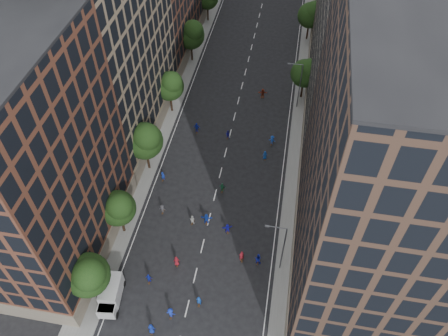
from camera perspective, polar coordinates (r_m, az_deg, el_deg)
name	(u,v)px	position (r m, az deg, el deg)	size (l,w,h in m)	color
ground	(234,118)	(77.09, 1.32, 6.51)	(240.00, 240.00, 0.00)	black
sidewalk_left	(178,85)	(84.85, -6.01, 10.75)	(4.00, 105.00, 0.15)	slate
sidewalk_right	(305,99)	(82.41, 10.54, 8.86)	(4.00, 105.00, 0.15)	slate
bldg_left_a	(26,166)	(53.31, -24.44, 0.19)	(14.00, 22.00, 30.00)	brown
bldg_left_b	(101,36)	(68.11, -15.81, 16.20)	(14.00, 26.00, 34.00)	#857057
bldg_right_a	(381,167)	(47.26, 19.86, 0.17)	(14.00, 30.00, 36.00)	#432E23
bldg_right_b	(366,32)	(71.07, 18.10, 16.57)	(14.00, 28.00, 33.00)	#665E54
tree_left_0	(88,275)	(53.30, -17.32, -13.19)	(5.20, 5.20, 8.83)	black
tree_left_1	(118,208)	(58.33, -13.64, -5.05)	(4.80, 4.80, 8.21)	black
tree_left_2	(145,140)	(64.96, -10.27, 3.64)	(5.60, 5.60, 9.45)	black
tree_left_3	(170,85)	(75.34, -7.07, 10.69)	(5.00, 5.00, 8.58)	black
tree_left_4	(191,34)	(87.95, -4.28, 17.07)	(5.40, 5.40, 9.08)	black
tree_right_a	(306,72)	(79.38, 10.66, 12.19)	(5.00, 5.00, 8.39)	black
tree_right_b	(311,14)	(96.32, 11.33, 19.12)	(5.20, 5.20, 8.83)	black
streetlamp_near	(282,246)	(54.29, 7.55, -10.12)	(2.64, 0.22, 9.06)	#595B60
streetlamp_far	(299,84)	(77.29, 9.74, 10.81)	(2.64, 0.22, 9.06)	#595B60
cargo_van	(111,294)	(56.68, -14.60, -15.67)	(2.94, 5.30, 2.70)	silver
skater_0	(151,329)	(54.49, -9.47, -20.01)	(0.86, 0.56, 1.76)	navy
skater_1	(199,301)	(55.30, -3.30, -16.93)	(0.64, 0.42, 1.76)	#1546AD
skater_2	(258,259)	(58.04, 4.46, -11.74)	(0.90, 0.70, 1.85)	#141DA5
skater_3	(171,313)	(54.96, -6.97, -18.31)	(1.10, 0.63, 1.71)	#152DB1
skater_4	(149,278)	(57.44, -9.76, -14.03)	(0.93, 0.39, 1.58)	#1527B2
skater_5	(227,228)	(60.59, 0.45, -7.88)	(1.47, 0.47, 1.59)	#1515AD
skater_6	(177,261)	(58.13, -6.21, -12.00)	(0.82, 0.53, 1.67)	maroon
skater_7	(242,256)	(58.09, 2.31, -11.42)	(0.70, 0.46, 1.92)	maroon
skater_8	(192,220)	(61.61, -4.16, -6.75)	(0.75, 0.58, 1.53)	silver
skater_9	(162,209)	(63.18, -8.04, -5.32)	(0.97, 0.56, 1.51)	#403F44
skater_10	(222,188)	(64.88, -0.23, -2.58)	(1.01, 0.42, 1.73)	#206A41
skater_11	(206,219)	(61.42, -2.31, -6.64)	(1.68, 0.53, 1.81)	#163AB5
skater_12	(265,155)	(69.76, 5.36, 1.66)	(0.75, 0.49, 1.54)	navy
skater_13	(163,176)	(67.03, -7.98, -1.04)	(0.62, 0.41, 1.71)	#132D9B
skater_14	(228,134)	(72.89, 0.51, 4.41)	(0.76, 0.59, 1.56)	#13118E
skater_15	(272,140)	(72.21, 6.30, 3.62)	(1.10, 0.63, 1.70)	#1541AE
skater_16	(197,128)	(73.94, -3.57, 5.26)	(1.12, 0.47, 1.92)	#172ABD
skater_17	(263,94)	(81.26, 5.07, 9.66)	(1.68, 0.54, 1.81)	#A1331A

